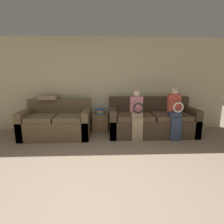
{
  "coord_description": "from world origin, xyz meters",
  "views": [
    {
      "loc": [
        0.16,
        -1.78,
        1.51
      ],
      "look_at": [
        0.32,
        1.91,
        0.75
      ],
      "focal_mm": 28.0,
      "sensor_mm": 36.0,
      "label": 1
    }
  ],
  "objects_px": {
    "couch_side": "(58,123)",
    "throw_pillow": "(49,97)",
    "child_right_seated": "(175,111)",
    "side_shelf": "(100,122)",
    "book_stack": "(100,111)",
    "couch_main": "(151,121)",
    "child_left_seated": "(137,113)"
  },
  "relations": [
    {
      "from": "side_shelf",
      "to": "book_stack",
      "type": "distance_m",
      "value": 0.31
    },
    {
      "from": "couch_side",
      "to": "side_shelf",
      "type": "relative_size",
      "value": 3.4
    },
    {
      "from": "side_shelf",
      "to": "throw_pillow",
      "type": "relative_size",
      "value": 1.1
    },
    {
      "from": "child_right_seated",
      "to": "side_shelf",
      "type": "height_order",
      "value": "child_right_seated"
    },
    {
      "from": "throw_pillow",
      "to": "couch_side",
      "type": "bearing_deg",
      "value": -51.39
    },
    {
      "from": "child_right_seated",
      "to": "child_left_seated",
      "type": "bearing_deg",
      "value": -179.56
    },
    {
      "from": "side_shelf",
      "to": "child_left_seated",
      "type": "bearing_deg",
      "value": -38.81
    },
    {
      "from": "book_stack",
      "to": "couch_side",
      "type": "bearing_deg",
      "value": -160.45
    },
    {
      "from": "couch_side",
      "to": "child_left_seated",
      "type": "relative_size",
      "value": 1.39
    },
    {
      "from": "couch_main",
      "to": "child_left_seated",
      "type": "height_order",
      "value": "child_left_seated"
    },
    {
      "from": "couch_side",
      "to": "child_right_seated",
      "type": "distance_m",
      "value": 2.93
    },
    {
      "from": "couch_main",
      "to": "side_shelf",
      "type": "xyz_separation_m",
      "value": [
        -1.35,
        0.29,
        -0.09
      ]
    },
    {
      "from": "throw_pillow",
      "to": "book_stack",
      "type": "bearing_deg",
      "value": 2.13
    },
    {
      "from": "couch_main",
      "to": "child_right_seated",
      "type": "height_order",
      "value": "child_right_seated"
    },
    {
      "from": "child_left_seated",
      "to": "book_stack",
      "type": "distance_m",
      "value": 1.14
    },
    {
      "from": "couch_side",
      "to": "side_shelf",
      "type": "bearing_deg",
      "value": 19.64
    },
    {
      "from": "couch_main",
      "to": "child_right_seated",
      "type": "bearing_deg",
      "value": -41.91
    },
    {
      "from": "couch_main",
      "to": "child_left_seated",
      "type": "bearing_deg",
      "value": -137.6
    },
    {
      "from": "book_stack",
      "to": "child_left_seated",
      "type": "bearing_deg",
      "value": -38.82
    },
    {
      "from": "couch_main",
      "to": "couch_side",
      "type": "bearing_deg",
      "value": -177.85
    },
    {
      "from": "couch_side",
      "to": "book_stack",
      "type": "bearing_deg",
      "value": 19.55
    },
    {
      "from": "couch_main",
      "to": "throw_pillow",
      "type": "distance_m",
      "value": 2.78
    },
    {
      "from": "couch_side",
      "to": "throw_pillow",
      "type": "relative_size",
      "value": 3.72
    },
    {
      "from": "couch_main",
      "to": "book_stack",
      "type": "relative_size",
      "value": 7.04
    },
    {
      "from": "couch_side",
      "to": "child_left_seated",
      "type": "bearing_deg",
      "value": -9.49
    },
    {
      "from": "couch_side",
      "to": "child_left_seated",
      "type": "xyz_separation_m",
      "value": [
        1.97,
        -0.33,
        0.32
      ]
    },
    {
      "from": "child_right_seated",
      "to": "couch_main",
      "type": "bearing_deg",
      "value": 138.09
    },
    {
      "from": "couch_side",
      "to": "throw_pillow",
      "type": "height_order",
      "value": "throw_pillow"
    },
    {
      "from": "child_left_seated",
      "to": "book_stack",
      "type": "xyz_separation_m",
      "value": [
        -0.89,
        0.71,
        -0.09
      ]
    },
    {
      "from": "couch_side",
      "to": "throw_pillow",
      "type": "bearing_deg",
      "value": 128.61
    },
    {
      "from": "child_right_seated",
      "to": "book_stack",
      "type": "bearing_deg",
      "value": 158.66
    },
    {
      "from": "couch_side",
      "to": "book_stack",
      "type": "xyz_separation_m",
      "value": [
        1.08,
        0.38,
        0.23
      ]
    }
  ]
}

